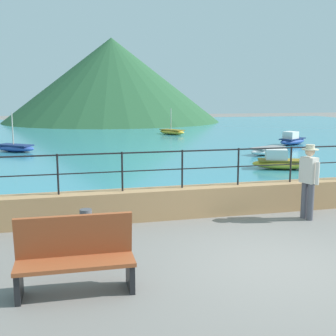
# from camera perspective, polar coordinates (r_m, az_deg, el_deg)

# --- Properties ---
(ground_plane) EXTENTS (120.00, 120.00, 0.00)m
(ground_plane) POSITION_cam_1_polar(r_m,az_deg,el_deg) (7.80, 13.72, -12.12)
(ground_plane) COLOR slate
(promenade_wall) EXTENTS (20.00, 0.56, 0.70)m
(promenade_wall) POSITION_cam_1_polar(r_m,az_deg,el_deg) (10.49, 5.59, -4.27)
(promenade_wall) COLOR tan
(promenade_wall) RESTS_ON ground
(railing) EXTENTS (18.44, 0.04, 0.90)m
(railing) POSITION_cam_1_polar(r_m,az_deg,el_deg) (10.31, 5.68, 0.92)
(railing) COLOR black
(railing) RESTS_ON promenade_wall
(lake_water) EXTENTS (64.00, 44.32, 0.06)m
(lake_water) POSITION_cam_1_polar(r_m,az_deg,el_deg) (32.53, -8.10, 4.44)
(lake_water) COLOR teal
(lake_water) RESTS_ON ground
(hill_main) EXTENTS (23.69, 23.69, 9.07)m
(hill_main) POSITION_cam_1_polar(r_m,az_deg,el_deg) (48.62, -7.41, 11.41)
(hill_main) COLOR #285633
(hill_main) RESTS_ON ground
(hill_secondary) EXTENTS (19.57, 19.57, 6.53)m
(hill_secondary) POSITION_cam_1_polar(r_m,az_deg,el_deg) (51.96, -7.12, 9.89)
(hill_secondary) COLOR #1E4C2D
(hill_secondary) RESTS_ON ground
(bench_main) EXTENTS (1.71, 0.60, 1.13)m
(bench_main) POSITION_cam_1_polar(r_m,az_deg,el_deg) (6.54, -12.17, -11.13)
(bench_main) COLOR #9E4C28
(bench_main) RESTS_ON ground
(person_walking) EXTENTS (0.38, 0.55, 1.75)m
(person_walking) POSITION_cam_1_polar(r_m,az_deg,el_deg) (10.44, 18.08, -1.25)
(person_walking) COLOR #4C4C56
(person_walking) RESTS_ON ground
(bollard) EXTENTS (0.24, 0.24, 0.64)m
(bollard) POSITION_cam_1_polar(r_m,az_deg,el_deg) (8.76, -10.76, -7.40)
(bollard) COLOR #4C4C51
(bollard) RESTS_ON ground
(boat_0) EXTENTS (2.47, 1.70, 0.76)m
(boat_0) POSITION_cam_1_polar(r_m,az_deg,el_deg) (17.19, 14.74, 0.78)
(boat_0) COLOR gold
(boat_0) RESTS_ON lake_water
(boat_1) EXTENTS (2.46, 1.84, 0.36)m
(boat_1) POSITION_cam_1_polar(r_m,az_deg,el_deg) (21.30, 13.04, 2.28)
(boat_1) COLOR white
(boat_1) RESTS_ON lake_water
(boat_2) EXTENTS (2.42, 1.99, 0.76)m
(boat_2) POSITION_cam_1_polar(r_m,az_deg,el_deg) (26.07, 16.08, 3.59)
(boat_2) COLOR #2D4C9E
(boat_2) RESTS_ON lake_water
(boat_3) EXTENTS (1.96, 2.44, 1.89)m
(boat_3) POSITION_cam_1_polar(r_m,az_deg,el_deg) (31.68, 0.52, 4.83)
(boat_3) COLOR gold
(boat_3) RESTS_ON lake_water
(boat_4) EXTENTS (2.37, 2.13, 1.97)m
(boat_4) POSITION_cam_1_polar(r_m,az_deg,el_deg) (23.17, -19.55, 2.56)
(boat_4) COLOR #2D4C9E
(boat_4) RESTS_ON lake_water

